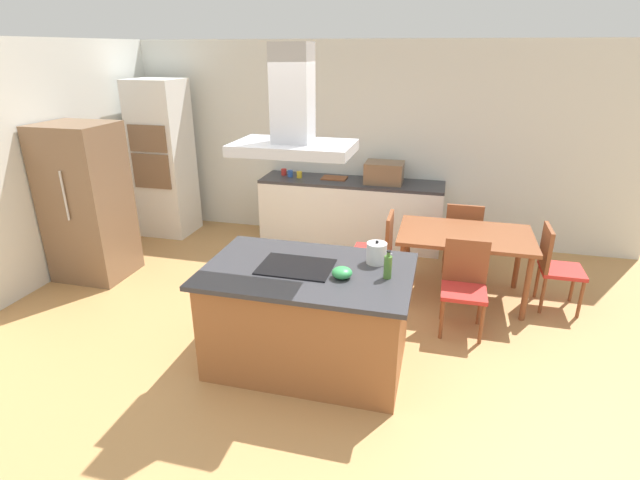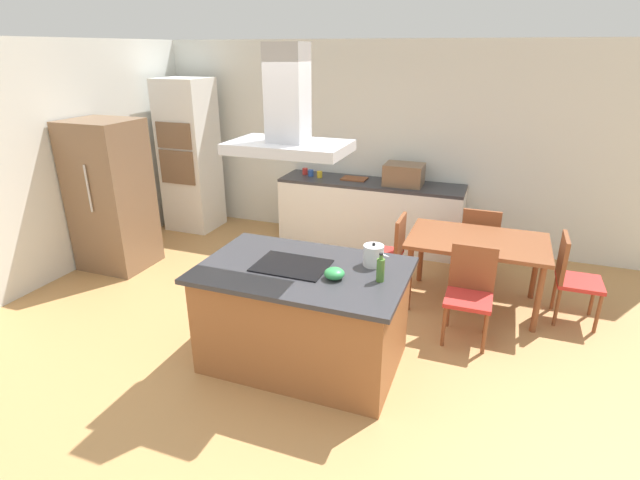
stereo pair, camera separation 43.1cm
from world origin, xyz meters
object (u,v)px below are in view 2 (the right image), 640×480
at_px(countertop_microwave, 404,175).
at_px(coffee_mug_yellow, 320,174).
at_px(range_hood, 288,119).
at_px(refrigerator, 111,196).
at_px(coffee_mug_blue, 311,173).
at_px(cooktop, 292,266).
at_px(chair_at_left_end, 390,249).
at_px(chair_at_right_end, 572,274).
at_px(olive_oil_bottle, 381,269).
at_px(tea_kettle, 374,255).
at_px(cutting_board, 354,179).
at_px(dining_table, 477,247).
at_px(mixing_bowl, 334,274).
at_px(chair_facing_island, 470,288).
at_px(coffee_mug_red, 305,171).
at_px(wall_oven_stack, 190,156).
at_px(chair_facing_back_wall, 480,239).

height_order(countertop_microwave, coffee_mug_yellow, countertop_microwave).
xyz_separation_m(coffee_mug_yellow, range_hood, (0.83, -2.86, 1.16)).
bearing_deg(refrigerator, coffee_mug_blue, 43.43).
height_order(cooktop, chair_at_left_end, cooktop).
height_order(chair_at_right_end, range_hood, range_hood).
bearing_deg(olive_oil_bottle, range_hood, 179.26).
relative_size(tea_kettle, olive_oil_bottle, 0.96).
xyz_separation_m(coffee_mug_blue, cutting_board, (0.63, 0.04, -0.04)).
bearing_deg(chair_at_left_end, cutting_board, 121.78).
bearing_deg(tea_kettle, coffee_mug_yellow, 119.25).
height_order(countertop_microwave, dining_table, countertop_microwave).
distance_m(mixing_bowl, chair_facing_island, 1.49).
bearing_deg(chair_at_left_end, coffee_mug_blue, 138.26).
xyz_separation_m(mixing_bowl, chair_at_left_end, (0.08, 1.69, -0.44)).
height_order(cutting_board, dining_table, cutting_board).
distance_m(cooktop, countertop_microwave, 2.90).
xyz_separation_m(refrigerator, chair_facing_island, (4.28, -0.16, -0.40)).
relative_size(cutting_board, refrigerator, 0.19).
height_order(tea_kettle, coffee_mug_red, tea_kettle).
bearing_deg(dining_table, coffee_mug_blue, 151.27).
bearing_deg(tea_kettle, dining_table, 59.86).
bearing_deg(tea_kettle, countertop_microwave, 96.13).
xyz_separation_m(cooktop, mixing_bowl, (0.41, -0.10, 0.04)).
relative_size(countertop_microwave, chair_facing_island, 0.56).
bearing_deg(coffee_mug_blue, chair_at_right_end, -21.58).
distance_m(dining_table, chair_at_left_end, 0.93).
distance_m(cooktop, refrigerator, 3.08).
xyz_separation_m(tea_kettle, olive_oil_bottle, (0.13, -0.27, 0.01)).
height_order(wall_oven_stack, chair_facing_island, wall_oven_stack).
relative_size(coffee_mug_red, coffee_mug_blue, 1.00).
relative_size(coffee_mug_yellow, refrigerator, 0.05).
distance_m(countertop_microwave, coffee_mug_yellow, 1.18).
bearing_deg(tea_kettle, chair_at_left_end, 96.12).
relative_size(tea_kettle, coffee_mug_yellow, 2.48).
distance_m(chair_at_left_end, range_hood, 2.30).
xyz_separation_m(coffee_mug_blue, refrigerator, (-1.91, -1.81, -0.03)).
relative_size(coffee_mug_blue, chair_at_right_end, 0.10).
bearing_deg(refrigerator, cutting_board, 36.05).
distance_m(cutting_board, chair_facing_back_wall, 1.91).
xyz_separation_m(tea_kettle, refrigerator, (-3.51, 0.83, -0.08)).
xyz_separation_m(olive_oil_bottle, range_hood, (-0.76, 0.01, 1.10)).
xyz_separation_m(countertop_microwave, dining_table, (1.05, -1.29, -0.37)).
bearing_deg(cutting_board, cooktop, -83.31).
bearing_deg(coffee_mug_red, mixing_bowl, -63.91).
bearing_deg(chair_at_right_end, chair_facing_island, -143.99).
xyz_separation_m(refrigerator, chair_facing_back_wall, (4.28, 1.17, -0.40)).
bearing_deg(mixing_bowl, dining_table, 59.51).
bearing_deg(coffee_mug_blue, chair_facing_back_wall, -14.99).
xyz_separation_m(tea_kettle, countertop_microwave, (-0.28, 2.62, 0.05)).
bearing_deg(chair_facing_island, tea_kettle, -139.26).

